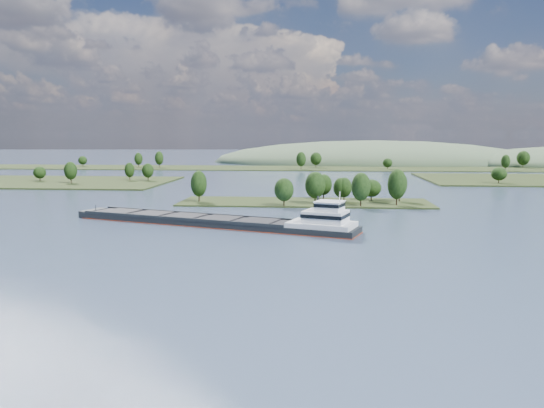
{
  "coord_description": "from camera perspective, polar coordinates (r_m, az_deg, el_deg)",
  "views": [
    {
      "loc": [
        5.33,
        -31.75,
        27.18
      ],
      "look_at": [
        -8.82,
        130.0,
        6.0
      ],
      "focal_mm": 35.0,
      "sensor_mm": 36.0,
      "label": 1
    }
  ],
  "objects": [
    {
      "name": "hill_west",
      "position": [
        535.25,
        10.89,
        4.39
      ],
      "size": [
        320.0,
        160.0,
        44.0
      ],
      "primitive_type": "ellipsoid",
      "color": "#41553A",
      "rests_on": "ground"
    },
    {
      "name": "back_shoreline",
      "position": [
        432.43,
        5.45,
        3.89
      ],
      "size": [
        900.0,
        60.0,
        15.08
      ],
      "color": "black",
      "rests_on": "ground"
    },
    {
      "name": "ground",
      "position": [
        154.26,
        2.94,
        -2.73
      ],
      "size": [
        1800.0,
        1800.0,
        0.0
      ],
      "primitive_type": "plane",
      "color": "#313F56",
      "rests_on": "ground"
    },
    {
      "name": "cargo_barge",
      "position": [
        159.55,
        -4.76,
        -1.83
      ],
      "size": [
        91.67,
        39.51,
        12.57
      ],
      "color": "black",
      "rests_on": "ground"
    },
    {
      "name": "tree_island",
      "position": [
        211.29,
        5.26,
        1.13
      ],
      "size": [
        100.0,
        32.13,
        15.11
      ],
      "color": "black",
      "rests_on": "ground"
    }
  ]
}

